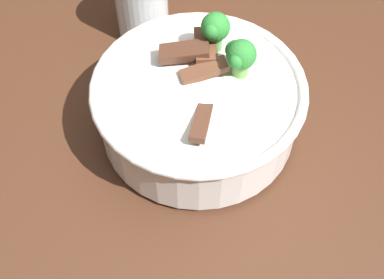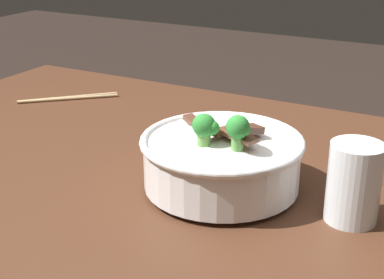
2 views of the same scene
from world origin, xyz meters
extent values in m
cube|color=#472819|center=(0.00, 0.00, 0.77)|extent=(1.27, 0.96, 0.06)
cube|color=#472819|center=(-0.55, 0.39, 0.37)|extent=(0.09, 0.09, 0.75)
cylinder|color=white|center=(0.14, 0.01, 0.81)|extent=(0.10, 0.10, 0.01)
cylinder|color=white|center=(0.14, 0.01, 0.85)|extent=(0.24, 0.24, 0.07)
torus|color=white|center=(0.14, 0.01, 0.88)|extent=(0.25, 0.25, 0.01)
ellipsoid|color=white|center=(0.14, 0.01, 0.87)|extent=(0.21, 0.21, 0.06)
cube|color=brown|center=(0.14, 0.01, 0.90)|extent=(0.03, 0.06, 0.02)
cube|color=#563323|center=(0.18, 0.02, 0.91)|extent=(0.05, 0.06, 0.02)
cube|color=brown|center=(0.18, -0.01, 0.91)|extent=(0.06, 0.04, 0.01)
cube|color=#563323|center=(0.09, 0.03, 0.89)|extent=(0.07, 0.06, 0.02)
cylinder|color=#5B9947|center=(0.18, -0.02, 0.90)|extent=(0.02, 0.02, 0.03)
sphere|color=#2D8433|center=(0.18, -0.02, 0.93)|extent=(0.03, 0.03, 0.03)
sphere|color=#2D8433|center=(0.19, -0.02, 0.92)|extent=(0.02, 0.02, 0.02)
sphere|color=#2D8433|center=(0.17, -0.02, 0.93)|extent=(0.02, 0.02, 0.02)
cylinder|color=#6BA84C|center=(0.13, -0.03, 0.90)|extent=(0.02, 0.02, 0.02)
sphere|color=#2D8433|center=(0.13, -0.03, 0.92)|extent=(0.03, 0.03, 0.03)
sphere|color=#2D8433|center=(0.14, -0.03, 0.92)|extent=(0.02, 0.02, 0.02)
sphere|color=#2D8433|center=(0.13, -0.02, 0.92)|extent=(0.02, 0.02, 0.02)
cylinder|color=white|center=(0.34, 0.02, 0.80)|extent=(0.07, 0.07, 0.00)
cylinder|color=white|center=(0.34, 0.02, 0.86)|extent=(0.07, 0.07, 0.11)
cylinder|color=silver|center=(0.34, 0.02, 0.83)|extent=(0.06, 0.06, 0.06)
cylinder|color=tan|center=(-0.36, 0.25, 0.81)|extent=(0.17, 0.16, 0.01)
cylinder|color=tan|center=(-0.37, 0.26, 0.81)|extent=(0.16, 0.17, 0.01)
camera|label=1|loc=(-0.21, 0.17, 1.31)|focal=46.34mm
camera|label=2|loc=(0.47, -0.70, 1.20)|focal=52.51mm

